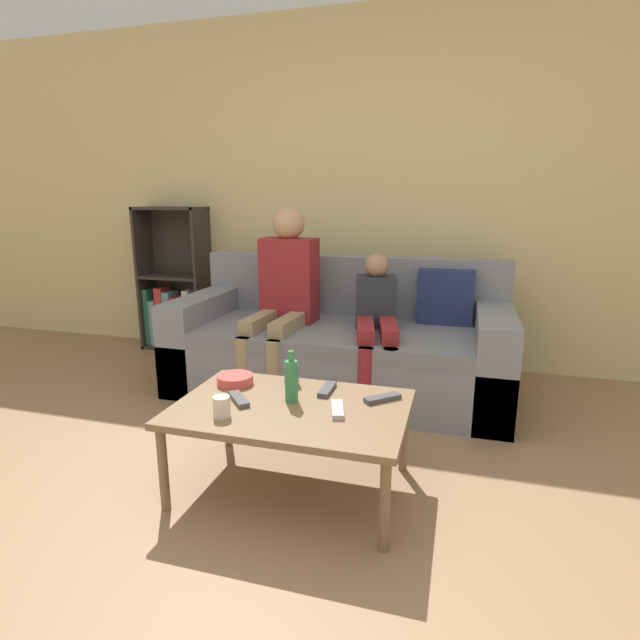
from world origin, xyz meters
TOP-DOWN VIEW (x-y plane):
  - ground_plane at (0.00, 0.00)m, footprint 22.00×22.00m
  - wall_back at (0.00, 2.46)m, footprint 12.00×0.06m
  - couch at (-0.09, 1.74)m, footprint 2.16×0.96m
  - bookshelf at (-1.69, 2.30)m, footprint 0.57×0.28m
  - coffee_table at (-0.01, 0.49)m, footprint 0.99×0.66m
  - person_adult at (-0.46, 1.65)m, footprint 0.37×0.67m
  - person_child at (0.16, 1.59)m, footprint 0.37×0.69m
  - cup_near at (-0.25, 0.31)m, footprint 0.07×0.07m
  - cup_far at (-0.09, 0.73)m, footprint 0.07×0.07m
  - tv_remote_0 at (0.20, 0.48)m, footprint 0.09×0.18m
  - tv_remote_1 at (0.09, 0.69)m, footprint 0.05×0.17m
  - tv_remote_2 at (0.36, 0.65)m, footprint 0.16×0.15m
  - tv_remote_3 at (-0.25, 0.47)m, footprint 0.15×0.16m
  - snack_bowl at (-0.35, 0.66)m, footprint 0.17×0.17m
  - bottle at (-0.03, 0.54)m, footprint 0.06×0.06m

SIDE VIEW (x-z plane):
  - ground_plane at x=0.00m, z-range 0.00..0.00m
  - couch at x=-0.09m, z-range -0.14..0.72m
  - coffee_table at x=-0.01m, z-range 0.16..0.56m
  - tv_remote_0 at x=0.20m, z-range 0.40..0.42m
  - tv_remote_1 at x=0.09m, z-range 0.40..0.42m
  - tv_remote_2 at x=0.36m, z-range 0.40..0.42m
  - tv_remote_3 at x=-0.25m, z-range 0.40..0.42m
  - snack_bowl at x=-0.35m, z-range 0.40..0.44m
  - cup_near at x=-0.25m, z-range 0.40..0.48m
  - cup_far at x=-0.09m, z-range 0.40..0.49m
  - bookshelf at x=-1.69m, z-range -0.15..1.05m
  - bottle at x=-0.03m, z-range 0.38..0.61m
  - person_child at x=0.16m, z-range 0.07..1.00m
  - person_adult at x=-0.46m, z-range 0.10..1.31m
  - wall_back at x=0.00m, z-range 0.00..2.60m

